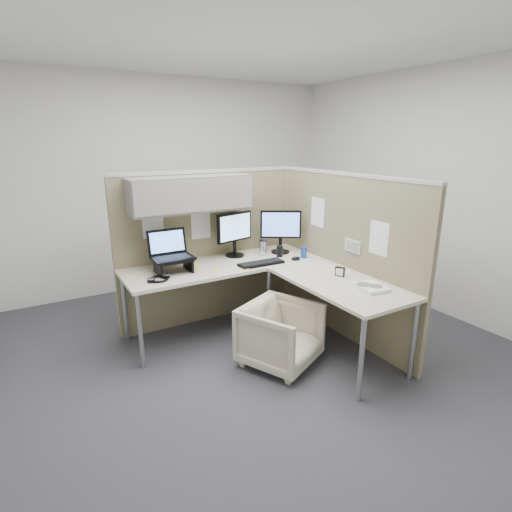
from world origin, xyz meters
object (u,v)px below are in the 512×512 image
desk (265,275)px  office_chair (281,332)px  monitor_left (235,231)px  keyboard (261,263)px

desk → office_chair: desk is taller
office_chair → monitor_left: bearing=59.7°
office_chair → keyboard: keyboard is taller
desk → office_chair: size_ratio=3.26×
desk → monitor_left: 0.67m
desk → monitor_left: (-0.01, 0.59, 0.32)m
desk → keyboard: bearing=69.1°
desk → office_chair: (-0.10, -0.43, -0.38)m
keyboard → desk: bearing=-109.5°
keyboard → office_chair: bearing=-104.0°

